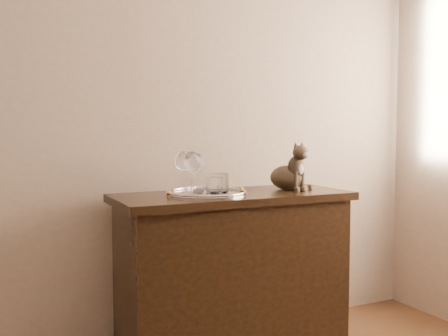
# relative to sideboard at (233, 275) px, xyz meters

# --- Properties ---
(wall_back) EXTENTS (4.00, 0.10, 2.70)m
(wall_back) POSITION_rel_sideboard_xyz_m (-0.60, 0.31, 0.93)
(wall_back) COLOR tan
(wall_back) RESTS_ON ground
(sideboard) EXTENTS (1.20, 0.50, 0.85)m
(sideboard) POSITION_rel_sideboard_xyz_m (0.00, 0.00, 0.00)
(sideboard) COLOR black
(sideboard) RESTS_ON ground
(tray) EXTENTS (0.40, 0.40, 0.01)m
(tray) POSITION_rel_sideboard_xyz_m (-0.15, 0.00, 0.43)
(tray) COLOR silver
(tray) RESTS_ON sideboard
(wine_glass_a) EXTENTS (0.08, 0.08, 0.21)m
(wine_glass_a) POSITION_rel_sideboard_xyz_m (-0.26, 0.04, 0.54)
(wine_glass_a) COLOR white
(wine_glass_a) RESTS_ON tray
(wine_glass_b) EXTENTS (0.07, 0.07, 0.19)m
(wine_glass_b) POSITION_rel_sideboard_xyz_m (-0.15, 0.10, 0.53)
(wine_glass_b) COLOR silver
(wine_glass_b) RESTS_ON tray
(wine_glass_c) EXTENTS (0.08, 0.08, 0.21)m
(wine_glass_c) POSITION_rel_sideboard_xyz_m (-0.24, -0.05, 0.54)
(wine_glass_c) COLOR silver
(wine_glass_c) RESTS_ON tray
(wine_glass_d) EXTENTS (0.07, 0.07, 0.19)m
(wine_glass_d) POSITION_rel_sideboard_xyz_m (-0.19, 0.02, 0.53)
(wine_glass_d) COLOR white
(wine_glass_d) RESTS_ON tray
(tumbler_a) EXTENTS (0.09, 0.09, 0.10)m
(tumbler_a) POSITION_rel_sideboard_xyz_m (-0.09, -0.03, 0.48)
(tumbler_a) COLOR white
(tumbler_a) RESTS_ON tray
(tumbler_b) EXTENTS (0.08, 0.08, 0.09)m
(tumbler_b) POSITION_rel_sideboard_xyz_m (-0.15, -0.11, 0.48)
(tumbler_b) COLOR white
(tumbler_b) RESTS_ON tray
(tumbler_c) EXTENTS (0.08, 0.08, 0.09)m
(tumbler_c) POSITION_rel_sideboard_xyz_m (-0.05, 0.04, 0.48)
(tumbler_c) COLOR silver
(tumbler_c) RESTS_ON tray
(cat) EXTENTS (0.30, 0.28, 0.26)m
(cat) POSITION_rel_sideboard_xyz_m (0.33, 0.02, 0.55)
(cat) COLOR brown
(cat) RESTS_ON sideboard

